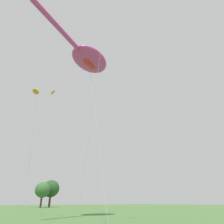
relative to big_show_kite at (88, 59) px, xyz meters
name	(u,v)px	position (x,y,z in m)	size (l,w,h in m)	color
big_show_kite	(88,59)	(0.00, 0.00, 0.00)	(12.03, 8.14, 18.33)	#CC3899
small_kite_triangle_green	(49,105)	(-2.78, 3.77, -5.80)	(1.73, 3.13, 13.68)	orange
small_kite_delta_white	(37,90)	(-3.70, 6.22, -3.02)	(1.93, 1.90, 15.15)	orange
tree_broad_distant	(43,190)	(13.89, 45.86, -12.80)	(4.41, 4.41, 7.03)	#513823
tree_shrub_far	(51,189)	(17.87, 49.15, -12.16)	(5.23, 5.23, 8.09)	#513823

